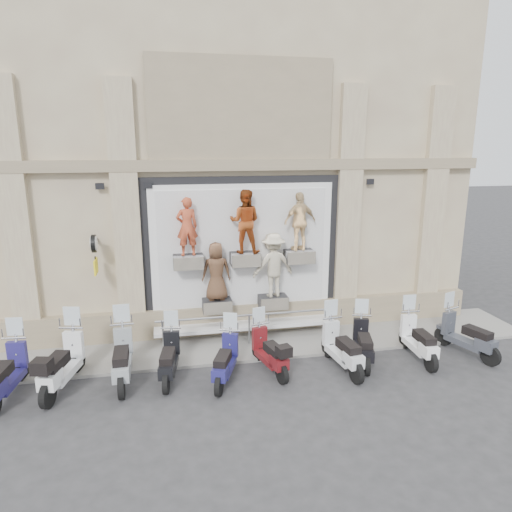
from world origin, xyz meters
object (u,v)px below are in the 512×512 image
at_px(scooter_c, 122,348).
at_px(scooter_j, 468,327).
at_px(clock_sign_bracket, 94,249).
at_px(scooter_f, 269,344).
at_px(scooter_h, 364,335).
at_px(scooter_d, 169,349).
at_px(scooter_g, 342,339).
at_px(scooter_a, 5,364).
at_px(scooter_e, 225,352).
at_px(scooter_b, 61,354).
at_px(guard_rail, 249,330).
at_px(scooter_i, 419,331).

distance_m(scooter_c, scooter_j, 8.70).
xyz_separation_m(clock_sign_bracket, scooter_f, (4.11, -1.98, -2.07)).
bearing_deg(scooter_j, scooter_h, 158.87).
bearing_deg(scooter_d, scooter_g, 3.02).
bearing_deg(scooter_g, scooter_c, 168.23).
xyz_separation_m(scooter_f, scooter_g, (1.76, -0.25, 0.07)).
relative_size(scooter_a, scooter_e, 1.09).
height_order(scooter_g, scooter_j, scooter_g).
bearing_deg(scooter_g, scooter_b, 169.73).
distance_m(scooter_g, scooter_j, 3.50).
height_order(scooter_f, scooter_j, scooter_j).
xyz_separation_m(clock_sign_bracket, scooter_b, (-0.61, -1.85, -1.95)).
bearing_deg(scooter_a, scooter_d, 8.71).
xyz_separation_m(scooter_e, scooter_f, (1.10, 0.25, -0.01)).
relative_size(guard_rail, scooter_j, 2.65).
distance_m(scooter_h, scooter_i, 1.45).
bearing_deg(scooter_g, scooter_a, 171.37).
distance_m(scooter_e, scooter_g, 2.86).
bearing_deg(scooter_d, clock_sign_bracket, 141.18).
height_order(scooter_c, scooter_h, scooter_c).
bearing_deg(scooter_i, scooter_a, -177.43).
relative_size(scooter_e, scooter_f, 1.01).
bearing_deg(scooter_h, scooter_i, 12.05).
height_order(clock_sign_bracket, scooter_a, clock_sign_bracket).
bearing_deg(scooter_f, scooter_e, 178.92).
height_order(clock_sign_bracket, scooter_g, clock_sign_bracket).
xyz_separation_m(scooter_d, scooter_e, (1.27, -0.37, -0.01)).
bearing_deg(guard_rail, scooter_b, -163.00).
bearing_deg(guard_rail, scooter_j, -16.92).
relative_size(scooter_g, scooter_h, 1.07).
height_order(scooter_f, scooter_g, scooter_g).
bearing_deg(scooter_d, guard_rail, 40.84).
distance_m(scooter_d, scooter_g, 4.15).
bearing_deg(scooter_j, scooter_i, 160.38).
relative_size(scooter_c, scooter_e, 1.14).
bearing_deg(scooter_f, clock_sign_bracket, 140.54).
bearing_deg(scooter_e, scooter_h, 24.29).
xyz_separation_m(scooter_a, scooter_g, (7.59, -0.23, -0.01)).
distance_m(scooter_f, scooter_j, 5.26).
relative_size(clock_sign_bracket, scooter_e, 0.57).
xyz_separation_m(scooter_d, scooter_i, (6.26, -0.24, 0.03)).
xyz_separation_m(scooter_d, scooter_j, (7.63, -0.27, 0.04)).
xyz_separation_m(scooter_f, scooter_i, (3.88, -0.12, 0.04)).
bearing_deg(scooter_i, scooter_c, -179.28).
bearing_deg(scooter_c, scooter_b, -178.59).
relative_size(scooter_e, scooter_h, 0.99).
distance_m(guard_rail, clock_sign_bracket, 4.57).
xyz_separation_m(scooter_d, scooter_h, (4.81, -0.13, 0.00)).
distance_m(clock_sign_bracket, scooter_d, 3.27).
relative_size(guard_rail, scooter_b, 2.41).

